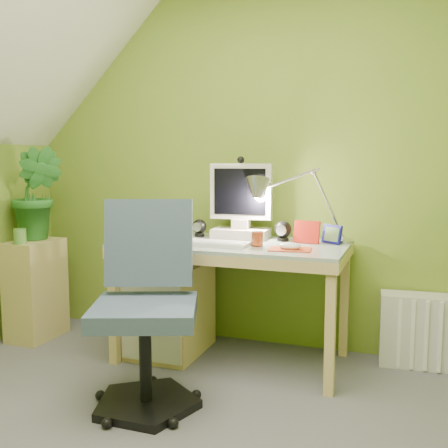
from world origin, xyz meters
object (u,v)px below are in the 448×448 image
(desk_lamp, at_px, (315,189))
(task_chair, at_px, (144,308))
(desk, at_px, (231,302))
(potted_plant, at_px, (37,194))
(radiator, at_px, (418,330))
(side_ledge, at_px, (36,289))
(monitor, at_px, (241,193))

(desk_lamp, distance_m, task_chair, 1.23)
(desk, distance_m, potted_plant, 1.50)
(desk_lamp, bearing_deg, radiator, 9.98)
(desk, bearing_deg, potted_plant, -179.16)
(potted_plant, height_order, radiator, potted_plant)
(desk_lamp, xyz_separation_m, task_chair, (-0.64, -0.91, -0.53))
(side_ledge, bearing_deg, potted_plant, 90.00)
(desk, height_order, task_chair, task_chair)
(potted_plant, bearing_deg, desk, 0.80)
(desk_lamp, height_order, potted_plant, desk_lamp)
(potted_plant, xyz_separation_m, task_chair, (1.18, -0.71, -0.48))
(side_ledge, height_order, task_chair, task_chair)
(side_ledge, xyz_separation_m, radiator, (2.42, 0.34, -0.12))
(monitor, distance_m, radiator, 1.31)
(desk, xyz_separation_m, side_ledge, (-1.36, -0.07, -0.02))
(desk_lamp, distance_m, side_ledge, 1.96)
(task_chair, relative_size, radiator, 2.34)
(desk, relative_size, task_chair, 1.34)
(desk, distance_m, desk_lamp, 0.83)
(monitor, relative_size, task_chair, 0.57)
(side_ledge, height_order, radiator, side_ledge)
(task_chair, bearing_deg, monitor, 57.75)
(desk_lamp, bearing_deg, desk, -156.73)
(desk, distance_m, monitor, 0.66)
(desk, bearing_deg, task_chair, -104.52)
(radiator, bearing_deg, desk, -170.12)
(potted_plant, relative_size, task_chair, 0.62)
(desk_lamp, height_order, task_chair, desk_lamp)
(monitor, relative_size, desk_lamp, 0.91)
(monitor, bearing_deg, desk_lamp, -3.82)
(desk, xyz_separation_m, potted_plant, (-1.36, -0.02, 0.62))
(side_ledge, relative_size, radiator, 1.56)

